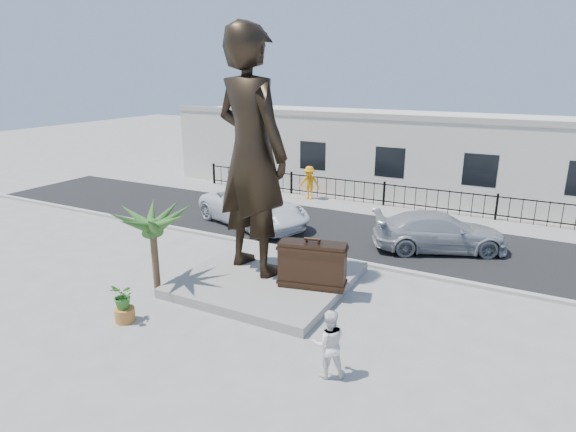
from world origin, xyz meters
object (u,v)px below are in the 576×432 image
at_px(tourist, 329,344).
at_px(car_white, 254,208).
at_px(suitcase, 312,265).
at_px(statue, 251,153).

xyz_separation_m(tourist, car_white, (-7.63, 9.04, -0.02)).
bearing_deg(suitcase, car_white, 122.50).
distance_m(statue, suitcase, 4.07).
relative_size(statue, car_white, 1.38).
bearing_deg(statue, car_white, -41.78).
relative_size(statue, suitcase, 3.84).
distance_m(statue, car_white, 6.83).
bearing_deg(car_white, tourist, -120.07).
bearing_deg(suitcase, statue, 157.69).
distance_m(suitcase, tourist, 4.23).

